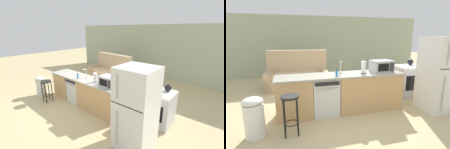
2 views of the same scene
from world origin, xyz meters
TOP-DOWN VIEW (x-y plane):
  - ground_plane at (0.00, 0.00)m, footprint 24.00×24.00m
  - wall_back at (0.30, 4.20)m, footprint 10.00×0.06m
  - kitchen_counter at (0.24, 0.00)m, footprint 2.94×0.66m
  - dishwasher at (-0.25, -0.00)m, footprint 0.58×0.61m
  - stove_range at (2.35, 0.55)m, footprint 0.76×0.68m
  - refrigerator at (2.35, -0.55)m, footprint 0.72×0.73m
  - microwave at (1.16, -0.00)m, footprint 0.50×0.37m
  - sink_faucet at (0.14, 0.05)m, footprint 0.07×0.18m
  - paper_towel_roll at (0.67, -0.04)m, footprint 0.14×0.14m
  - soap_bottle at (-0.01, -0.15)m, footprint 0.06×0.06m
  - kettle at (2.52, 0.68)m, footprint 0.21×0.17m
  - bar_stool at (-1.02, -0.71)m, footprint 0.32×0.32m
  - trash_bin at (-1.64, -0.63)m, footprint 0.35×0.35m
  - couch at (-0.73, 2.24)m, footprint 2.08×1.10m

SIDE VIEW (x-z plane):
  - ground_plane at x=0.00m, z-range 0.00..0.00m
  - trash_bin at x=-1.64m, z-range 0.01..0.75m
  - couch at x=-0.73m, z-range -0.24..1.03m
  - kitchen_counter at x=0.24m, z-range -0.03..0.87m
  - dishwasher at x=-0.25m, z-range 0.00..0.84m
  - stove_range at x=2.35m, z-range 0.00..0.90m
  - bar_stool at x=-1.02m, z-range 0.17..0.91m
  - refrigerator at x=2.35m, z-range 0.00..1.74m
  - soap_bottle at x=-0.01m, z-range 0.88..1.06m
  - kettle at x=2.52m, z-range 0.89..1.08m
  - sink_faucet at x=0.14m, z-range 0.88..1.18m
  - paper_towel_roll at x=0.67m, z-range 0.90..1.18m
  - microwave at x=1.16m, z-range 0.90..1.18m
  - wall_back at x=0.30m, z-range 0.00..2.60m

